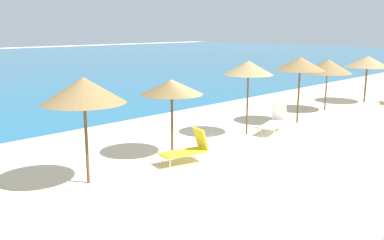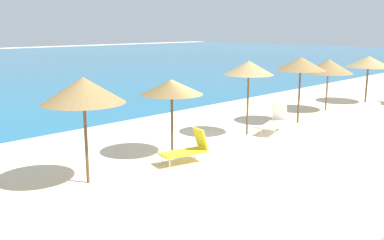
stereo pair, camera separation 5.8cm
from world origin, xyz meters
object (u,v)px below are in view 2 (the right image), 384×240
object	(u,v)px
beach_umbrella_8	(369,62)
lounge_chair_1	(275,121)
beach_umbrella_5	(249,68)
beach_umbrella_7	(328,66)
lounge_chair_0	(188,149)
beach_umbrella_6	(301,64)
beach_umbrella_4	(172,87)
beach_umbrella_3	(83,90)

from	to	relation	value
beach_umbrella_8	lounge_chair_1	xyz separation A→B (m)	(-9.50, -0.46, -1.79)
beach_umbrella_5	beach_umbrella_7	bearing A→B (deg)	2.37
lounge_chair_0	lounge_chair_1	world-z (taller)	lounge_chair_1
beach_umbrella_5	lounge_chair_0	size ratio (longest dim) A/B	1.82
beach_umbrella_6	beach_umbrella_8	world-z (taller)	beach_umbrella_6
lounge_chair_0	beach_umbrella_4	bearing A→B (deg)	-0.24
beach_umbrella_4	beach_umbrella_6	bearing A→B (deg)	-2.66
beach_umbrella_4	beach_umbrella_5	distance (m)	3.90
beach_umbrella_6	beach_umbrella_8	size ratio (longest dim) A/B	1.12
beach_umbrella_5	beach_umbrella_8	world-z (taller)	beach_umbrella_5
beach_umbrella_4	lounge_chair_1	bearing A→B (deg)	-7.06
beach_umbrella_5	beach_umbrella_6	xyz separation A→B (m)	(3.27, -0.26, -0.02)
beach_umbrella_5	lounge_chair_1	xyz separation A→B (m)	(1.10, -0.55, -2.14)
beach_umbrella_8	lounge_chair_1	distance (m)	9.68
beach_umbrella_7	lounge_chair_1	xyz separation A→B (m)	(-5.68, -0.83, -1.76)
beach_umbrella_6	beach_umbrella_8	xyz separation A→B (m)	(7.32, 0.18, -0.33)
beach_umbrella_5	lounge_chair_0	distance (m)	4.75
beach_umbrella_5	beach_umbrella_7	world-z (taller)	beach_umbrella_5
beach_umbrella_4	beach_umbrella_8	xyz separation A→B (m)	(14.48, -0.15, 0.01)
beach_umbrella_5	lounge_chair_1	bearing A→B (deg)	-26.48
beach_umbrella_3	beach_umbrella_5	bearing A→B (deg)	2.19
beach_umbrella_7	beach_umbrella_8	xyz separation A→B (m)	(3.82, -0.37, 0.03)
beach_umbrella_4	beach_umbrella_7	bearing A→B (deg)	1.13
beach_umbrella_5	lounge_chair_1	size ratio (longest dim) A/B	1.60
lounge_chair_1	beach_umbrella_4	bearing A→B (deg)	66.42
beach_umbrella_6	beach_umbrella_8	bearing A→B (deg)	1.39
beach_umbrella_5	beach_umbrella_6	distance (m)	3.28
beach_umbrella_4	beach_umbrella_6	size ratio (longest dim) A/B	0.86
beach_umbrella_3	beach_umbrella_8	size ratio (longest dim) A/B	1.12
beach_umbrella_8	lounge_chair_1	size ratio (longest dim) A/B	1.43
beach_umbrella_8	beach_umbrella_7	bearing A→B (deg)	174.55
beach_umbrella_6	lounge_chair_0	distance (m)	7.73
beach_umbrella_4	lounge_chair_0	size ratio (longest dim) A/B	1.57
beach_umbrella_8	lounge_chair_1	bearing A→B (deg)	-177.21
beach_umbrella_4	beach_umbrella_3	bearing A→B (deg)	-174.15
beach_umbrella_4	beach_umbrella_5	xyz separation A→B (m)	(3.88, -0.07, 0.36)
lounge_chair_0	beach_umbrella_8	bearing A→B (deg)	-73.24
beach_umbrella_6	beach_umbrella_7	bearing A→B (deg)	8.82
beach_umbrella_6	lounge_chair_0	world-z (taller)	beach_umbrella_6
beach_umbrella_4	beach_umbrella_6	xyz separation A→B (m)	(7.16, -0.33, 0.34)
beach_umbrella_5	beach_umbrella_7	xyz separation A→B (m)	(6.77, 0.28, -0.38)
lounge_chair_0	beach_umbrella_6	bearing A→B (deg)	-71.38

